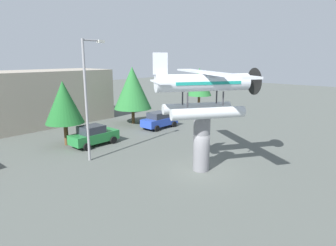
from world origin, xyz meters
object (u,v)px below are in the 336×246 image
at_px(car_mid_green, 94,135).
at_px(storefront_building, 38,98).
at_px(tree_center_back, 132,88).
at_px(streetlight_primary, 88,93).
at_px(floatplane_monument, 205,90).
at_px(tree_far_east, 199,82).
at_px(tree_east, 64,102).
at_px(display_pedestal, 202,143).
at_px(car_far_blue, 159,120).

xyz_separation_m(car_mid_green, storefront_building, (0.70, 11.68, 2.14)).
bearing_deg(tree_center_back, streetlight_primary, -145.97).
relative_size(floatplane_monument, tree_far_east, 1.54).
xyz_separation_m(car_mid_green, tree_east, (-1.54, 1.83, 2.87)).
height_order(streetlight_primary, tree_center_back, streetlight_primary).
bearing_deg(car_mid_green, display_pedestal, -81.74).
bearing_deg(car_mid_green, storefront_building, 86.59).
xyz_separation_m(streetlight_primary, tree_east, (0.73, 4.87, -1.27)).
bearing_deg(tree_east, display_pedestal, -75.95).
distance_m(car_mid_green, car_far_blue, 8.40).
xyz_separation_m(streetlight_primary, tree_center_back, (10.31, 6.96, -0.92)).
bearing_deg(display_pedestal, tree_far_east, 36.34).
height_order(car_mid_green, tree_far_east, tree_far_east).
bearing_deg(streetlight_primary, tree_far_east, 15.88).
height_order(display_pedestal, streetlight_primary, streetlight_primary).
bearing_deg(tree_far_east, display_pedestal, -143.66).
bearing_deg(tree_far_east, car_mid_green, -170.63).
height_order(display_pedestal, tree_center_back, tree_center_back).
bearing_deg(tree_far_east, streetlight_primary, -164.12).
height_order(floatplane_monument, tree_center_back, floatplane_monument).
bearing_deg(car_far_blue, tree_center_back, 95.58).
xyz_separation_m(display_pedestal, car_mid_green, (-1.50, 10.32, -1.00)).
distance_m(car_far_blue, tree_center_back, 4.99).
relative_size(display_pedestal, tree_far_east, 0.62).
height_order(floatplane_monument, streetlight_primary, streetlight_primary).
bearing_deg(car_far_blue, car_mid_green, -179.08).
relative_size(streetlight_primary, tree_center_back, 1.35).
relative_size(car_far_blue, tree_east, 0.75).
relative_size(streetlight_primary, tree_east, 1.57).
bearing_deg(tree_east, floatplane_monument, -75.54).
height_order(streetlight_primary, tree_far_east, streetlight_primary).
distance_m(car_mid_green, tree_far_east, 20.53).
bearing_deg(car_mid_green, tree_far_east, 9.37).
bearing_deg(storefront_building, streetlight_primary, -101.43).
xyz_separation_m(floatplane_monument, streetlight_primary, (-3.89, 7.35, -0.41)).
distance_m(floatplane_monument, tree_east, 12.73).
bearing_deg(car_mid_green, tree_east, 130.11).
bearing_deg(streetlight_primary, tree_east, 81.43).
bearing_deg(floatplane_monument, tree_center_back, 98.88).
xyz_separation_m(car_far_blue, storefront_building, (-7.71, 11.55, 2.14)).
bearing_deg(tree_east, car_far_blue, -9.69).
bearing_deg(car_far_blue, tree_far_east, 15.26).
height_order(floatplane_monument, car_far_blue, floatplane_monument).
xyz_separation_m(display_pedestal, streetlight_primary, (-3.78, 7.28, 3.14)).
bearing_deg(tree_far_east, tree_east, -176.10).
relative_size(tree_east, tree_far_east, 0.92).
distance_m(streetlight_primary, storefront_building, 15.15).
distance_m(tree_east, tree_center_back, 9.81).
relative_size(display_pedestal, tree_center_back, 0.58).
relative_size(floatplane_monument, car_far_blue, 2.22).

